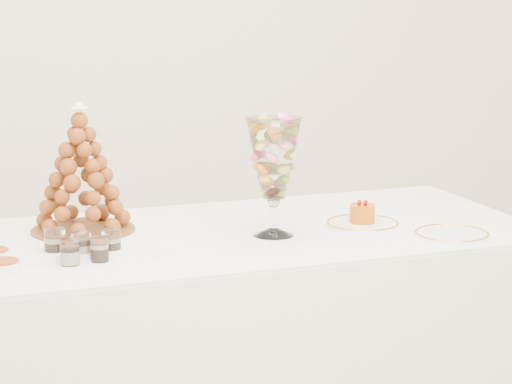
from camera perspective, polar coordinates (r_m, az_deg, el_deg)
name	(u,v)px	position (r m, az deg, el deg)	size (l,w,h in m)	color
buffet_table	(194,361)	(3.03, -3.54, -9.62)	(2.06, 0.86, 0.78)	white
lace_tray	(70,240)	(2.87, -10.59, -2.70)	(0.54, 0.41, 0.02)	white
macaron_vase	(274,160)	(2.86, 1.02, 1.86)	(0.16, 0.16, 0.34)	white
cake_plate	(362,224)	(3.04, 6.10, -1.84)	(0.23, 0.23, 0.01)	white
spare_plate	(452,235)	(2.95, 11.11, -2.40)	(0.22, 0.22, 0.01)	white
verrine_a	(55,243)	(2.72, -11.41, -2.88)	(0.06, 0.06, 0.08)	white
verrine_b	(82,246)	(2.70, -9.94, -3.04)	(0.05, 0.05, 0.07)	white
verrine_c	(111,243)	(2.71, -8.27, -2.89)	(0.05, 0.05, 0.07)	white
verrine_d	(70,252)	(2.65, -10.59, -3.39)	(0.05, 0.05, 0.07)	white
verrine_e	(100,249)	(2.67, -8.93, -3.24)	(0.05, 0.05, 0.07)	white
ramekin_front	(3,267)	(2.61, -14.28, -4.20)	(0.09, 0.09, 0.03)	white
croquembouche	(81,169)	(2.89, -9.97, 1.30)	(0.30, 0.30, 0.37)	brown
mousse_cake	(362,213)	(3.03, 6.09, -1.21)	(0.08, 0.08, 0.07)	#C25009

